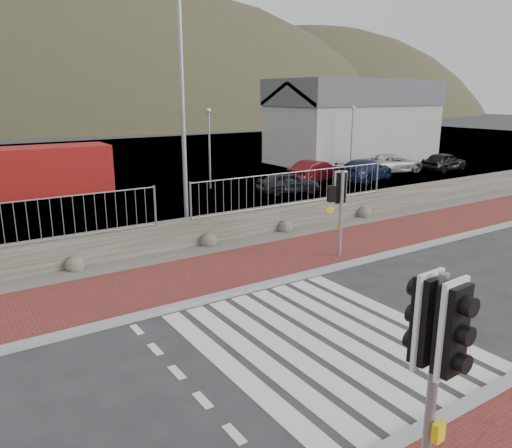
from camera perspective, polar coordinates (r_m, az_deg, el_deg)
ground at (r=10.46m, az=7.66°, el=-12.96°), size 220.00×220.00×0.00m
sidewalk_far at (r=13.84m, az=-4.66°, el=-5.62°), size 40.00×3.00×0.08m
kerb_near at (r=8.75m, az=21.44°, el=-19.59°), size 40.00×0.25×0.12m
kerb_far at (r=12.63m, az=-1.34°, el=-7.57°), size 40.00×0.25×0.12m
zebra_crossing at (r=10.46m, az=7.66°, el=-12.93°), size 4.62×5.60×0.01m
gravel_strip at (r=15.54m, az=-8.23°, el=-3.47°), size 40.00×1.50×0.06m
stone_wall at (r=16.11m, az=-9.51°, el=-1.30°), size 40.00×0.60×0.90m
railing at (r=15.66m, az=-9.50°, el=3.40°), size 18.07×0.07×1.22m
quay at (r=35.69m, az=-23.24°, el=5.73°), size 120.00×40.00×0.50m
harbor_building at (r=37.53m, az=11.11°, el=11.52°), size 12.20×6.20×5.80m
hills_backdrop at (r=99.67m, az=-24.60°, el=-2.93°), size 254.00×90.00×100.00m
traffic_signal_near at (r=5.97m, az=19.97°, el=-12.87°), size 0.44×0.28×3.00m
traffic_signal_far at (r=14.83m, az=9.65°, el=3.21°), size 0.66×0.41×2.67m
streetlight at (r=16.69m, az=-8.04°, el=14.15°), size 1.75×0.62×8.38m
shipping_container at (r=26.62m, az=-22.51°, el=5.68°), size 5.70×2.49×2.35m
car_a at (r=25.02m, az=3.70°, el=4.78°), size 3.39×1.99×1.08m
car_b at (r=28.43m, az=6.86°, el=6.03°), size 3.84×2.01×1.20m
car_c at (r=29.16m, az=12.34°, el=6.05°), size 4.59×2.90×1.24m
car_d at (r=32.76m, az=15.32°, el=6.71°), size 4.37×2.46×1.15m
car_e at (r=34.54m, az=20.69°, el=6.70°), size 3.54×1.61×1.18m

